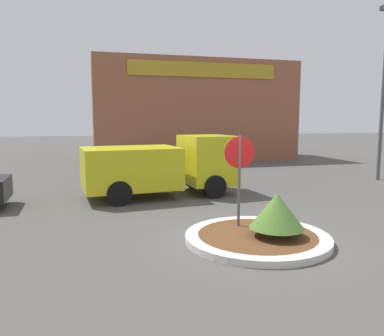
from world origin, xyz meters
The scene contains 7 objects.
ground_plane centered at (0.00, 0.00, 0.00)m, with size 120.00×120.00×0.00m, color #514F4C.
traffic_island centered at (0.00, 0.00, 0.08)m, with size 3.31×3.31×0.16m.
stop_sign centered at (-0.14, 0.78, 1.66)m, with size 0.77×0.07×2.38m.
island_shrub centered at (0.35, -0.25, 0.75)m, with size 1.22×1.22×0.98m.
utility_truck centered at (-1.14, 5.65, 1.13)m, with size 5.62×2.80×2.17m.
storefront_building centered at (3.35, 18.17, 3.33)m, with size 13.52×6.07×6.65m.
light_pole centered at (9.20, 6.67, 4.43)m, with size 0.70×0.30×7.71m.
Camera 1 is at (-3.60, -7.60, 2.75)m, focal length 35.00 mm.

